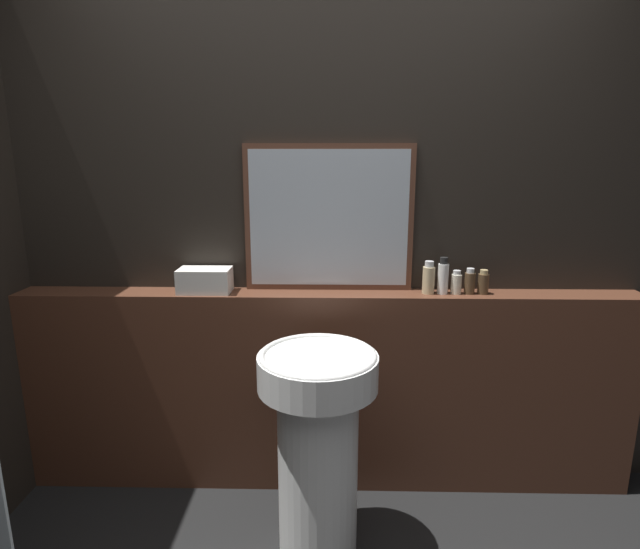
{
  "coord_description": "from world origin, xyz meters",
  "views": [
    {
      "loc": [
        0.01,
        -0.97,
        1.58
      ],
      "look_at": [
        -0.04,
        1.16,
        1.08
      ],
      "focal_mm": 28.0,
      "sensor_mm": 36.0,
      "label": 1
    }
  ],
  "objects_px": {
    "lotion_bottle": "(456,283)",
    "body_wash_bottle": "(470,282)",
    "conditioner_bottle": "(443,277)",
    "pedestal_sink": "(318,441)",
    "shampoo_bottle": "(429,279)",
    "hand_soap_bottle": "(483,283)",
    "mirror": "(329,219)",
    "towel_stack": "(205,280)"
  },
  "relations": [
    {
      "from": "body_wash_bottle",
      "to": "mirror",
      "type": "bearing_deg",
      "value": 173.99
    },
    {
      "from": "lotion_bottle",
      "to": "pedestal_sink",
      "type": "bearing_deg",
      "value": -143.63
    },
    {
      "from": "lotion_bottle",
      "to": "hand_soap_bottle",
      "type": "relative_size",
      "value": 0.97
    },
    {
      "from": "towel_stack",
      "to": "conditioner_bottle",
      "type": "xyz_separation_m",
      "value": [
        1.09,
        0.0,
        0.02
      ]
    },
    {
      "from": "towel_stack",
      "to": "body_wash_bottle",
      "type": "bearing_deg",
      "value": 0.0
    },
    {
      "from": "lotion_bottle",
      "to": "body_wash_bottle",
      "type": "distance_m",
      "value": 0.06
    },
    {
      "from": "shampoo_bottle",
      "to": "conditioner_bottle",
      "type": "xyz_separation_m",
      "value": [
        0.07,
        0.0,
        0.01
      ]
    },
    {
      "from": "mirror",
      "to": "body_wash_bottle",
      "type": "bearing_deg",
      "value": -6.01
    },
    {
      "from": "shampoo_bottle",
      "to": "body_wash_bottle",
      "type": "xyz_separation_m",
      "value": [
        0.19,
        0.0,
        -0.01
      ]
    },
    {
      "from": "hand_soap_bottle",
      "to": "lotion_bottle",
      "type": "bearing_deg",
      "value": 180.0
    },
    {
      "from": "towel_stack",
      "to": "lotion_bottle",
      "type": "bearing_deg",
      "value": 0.0
    },
    {
      "from": "pedestal_sink",
      "to": "shampoo_bottle",
      "type": "bearing_deg",
      "value": 42.78
    },
    {
      "from": "shampoo_bottle",
      "to": "hand_soap_bottle",
      "type": "xyz_separation_m",
      "value": [
        0.25,
        0.0,
        -0.02
      ]
    },
    {
      "from": "conditioner_bottle",
      "to": "lotion_bottle",
      "type": "bearing_deg",
      "value": 0.0
    },
    {
      "from": "shampoo_bottle",
      "to": "conditioner_bottle",
      "type": "height_order",
      "value": "conditioner_bottle"
    },
    {
      "from": "conditioner_bottle",
      "to": "body_wash_bottle",
      "type": "distance_m",
      "value": 0.12
    },
    {
      "from": "body_wash_bottle",
      "to": "conditioner_bottle",
      "type": "bearing_deg",
      "value": -180.0
    },
    {
      "from": "shampoo_bottle",
      "to": "hand_soap_bottle",
      "type": "distance_m",
      "value": 0.25
    },
    {
      "from": "lotion_bottle",
      "to": "towel_stack",
      "type": "bearing_deg",
      "value": 180.0
    },
    {
      "from": "shampoo_bottle",
      "to": "mirror",
      "type": "bearing_deg",
      "value": 171.54
    },
    {
      "from": "body_wash_bottle",
      "to": "hand_soap_bottle",
      "type": "xyz_separation_m",
      "value": [
        0.06,
        -0.0,
        -0.0
      ]
    },
    {
      "from": "mirror",
      "to": "hand_soap_bottle",
      "type": "distance_m",
      "value": 0.76
    },
    {
      "from": "lotion_bottle",
      "to": "hand_soap_bottle",
      "type": "xyz_separation_m",
      "value": [
        0.12,
        0.0,
        0.0
      ]
    },
    {
      "from": "conditioner_bottle",
      "to": "body_wash_bottle",
      "type": "xyz_separation_m",
      "value": [
        0.12,
        0.0,
        -0.02
      ]
    },
    {
      "from": "mirror",
      "to": "lotion_bottle",
      "type": "distance_m",
      "value": 0.65
    },
    {
      "from": "body_wash_bottle",
      "to": "hand_soap_bottle",
      "type": "bearing_deg",
      "value": -0.0
    },
    {
      "from": "body_wash_bottle",
      "to": "lotion_bottle",
      "type": "bearing_deg",
      "value": -180.0
    },
    {
      "from": "shampoo_bottle",
      "to": "lotion_bottle",
      "type": "xyz_separation_m",
      "value": [
        0.13,
        0.0,
        -0.02
      ]
    },
    {
      "from": "pedestal_sink",
      "to": "mirror",
      "type": "height_order",
      "value": "mirror"
    },
    {
      "from": "towel_stack",
      "to": "conditioner_bottle",
      "type": "height_order",
      "value": "conditioner_bottle"
    },
    {
      "from": "pedestal_sink",
      "to": "body_wash_bottle",
      "type": "distance_m",
      "value": 0.98
    },
    {
      "from": "towel_stack",
      "to": "body_wash_bottle",
      "type": "relative_size",
      "value": 2.0
    },
    {
      "from": "conditioner_bottle",
      "to": "lotion_bottle",
      "type": "xyz_separation_m",
      "value": [
        0.06,
        0.0,
        -0.03
      ]
    },
    {
      "from": "conditioner_bottle",
      "to": "body_wash_bottle",
      "type": "height_order",
      "value": "conditioner_bottle"
    },
    {
      "from": "mirror",
      "to": "hand_soap_bottle",
      "type": "relative_size",
      "value": 6.91
    },
    {
      "from": "towel_stack",
      "to": "hand_soap_bottle",
      "type": "relative_size",
      "value": 2.12
    },
    {
      "from": "conditioner_bottle",
      "to": "lotion_bottle",
      "type": "height_order",
      "value": "conditioner_bottle"
    },
    {
      "from": "mirror",
      "to": "body_wash_bottle",
      "type": "relative_size",
      "value": 6.52
    },
    {
      "from": "pedestal_sink",
      "to": "lotion_bottle",
      "type": "height_order",
      "value": "lotion_bottle"
    },
    {
      "from": "shampoo_bottle",
      "to": "body_wash_bottle",
      "type": "height_order",
      "value": "shampoo_bottle"
    },
    {
      "from": "conditioner_bottle",
      "to": "pedestal_sink",
      "type": "bearing_deg",
      "value": -140.74
    },
    {
      "from": "mirror",
      "to": "body_wash_bottle",
      "type": "height_order",
      "value": "mirror"
    }
  ]
}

